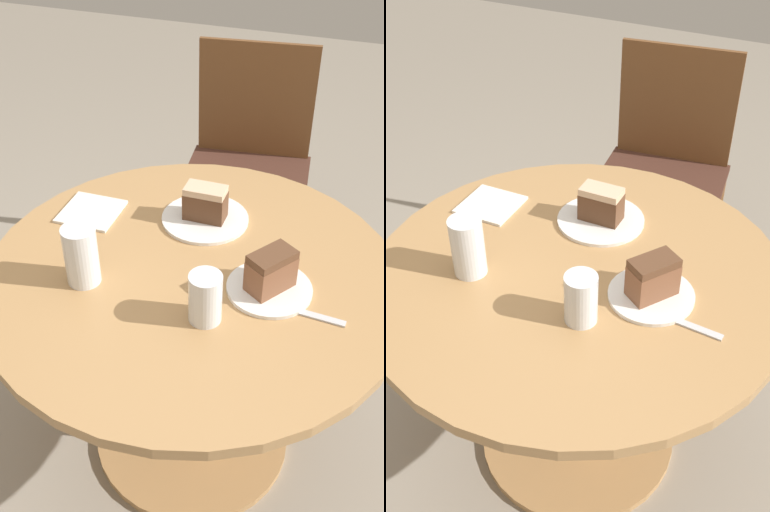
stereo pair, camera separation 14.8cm
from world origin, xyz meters
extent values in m
plane|color=gray|center=(0.00, 0.00, 0.00)|extent=(8.00, 8.00, 0.00)
cylinder|color=tan|center=(0.00, 0.00, 0.01)|extent=(0.61, 0.61, 0.03)
cylinder|color=tan|center=(0.00, 0.00, 0.35)|extent=(0.13, 0.13, 0.65)
cylinder|color=tan|center=(0.00, 0.00, 0.69)|extent=(1.06, 1.06, 0.03)
cylinder|color=brown|center=(-0.28, 0.65, 0.22)|extent=(0.04, 0.04, 0.44)
cylinder|color=brown|center=(0.16, 0.70, 0.22)|extent=(0.04, 0.04, 0.44)
cylinder|color=brown|center=(-0.32, 1.03, 0.22)|extent=(0.04, 0.04, 0.44)
cylinder|color=brown|center=(0.11, 1.08, 0.22)|extent=(0.04, 0.04, 0.44)
cube|color=#47281E|center=(-0.08, 0.87, 0.45)|extent=(0.53, 0.48, 0.03)
cube|color=brown|center=(-0.11, 1.07, 0.69)|extent=(0.45, 0.07, 0.45)
cylinder|color=white|center=(0.20, -0.02, 0.71)|extent=(0.21, 0.21, 0.01)
cylinder|color=white|center=(-0.04, 0.21, 0.71)|extent=(0.24, 0.24, 0.01)
cube|color=brown|center=(0.20, -0.02, 0.75)|extent=(0.12, 0.13, 0.08)
cube|color=brown|center=(0.20, -0.02, 0.80)|extent=(0.12, 0.13, 0.02)
cube|color=brown|center=(-0.04, 0.21, 0.75)|extent=(0.11, 0.07, 0.08)
cube|color=beige|center=(-0.04, 0.21, 0.80)|extent=(0.11, 0.07, 0.02)
cylinder|color=beige|center=(-0.23, -0.13, 0.75)|extent=(0.07, 0.07, 0.10)
cylinder|color=white|center=(-0.23, -0.13, 0.78)|extent=(0.08, 0.08, 0.16)
cylinder|color=silver|center=(0.09, -0.16, 0.75)|extent=(0.07, 0.07, 0.09)
cylinder|color=white|center=(0.09, -0.16, 0.76)|extent=(0.08, 0.08, 0.13)
cube|color=silver|center=(-0.35, 0.14, 0.71)|extent=(0.16, 0.16, 0.01)
cube|color=silver|center=(0.32, -0.07, 0.70)|extent=(0.15, 0.03, 0.00)
camera|label=1|loc=(0.38, -1.10, 1.66)|focal=42.00mm
camera|label=2|loc=(0.52, -1.04, 1.66)|focal=42.00mm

